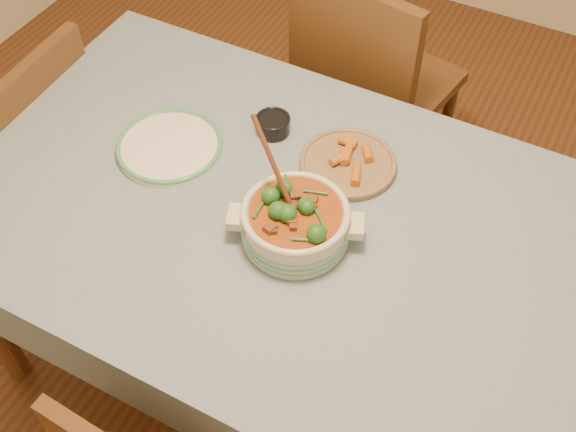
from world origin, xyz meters
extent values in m
plane|color=#4D2716|center=(0.00, 0.00, 0.00)|extent=(4.50, 4.50, 0.00)
cube|color=brown|center=(0.00, 0.00, 0.72)|extent=(1.60, 1.00, 0.05)
cube|color=gray|center=(0.00, 0.00, 0.75)|extent=(1.68, 1.08, 0.01)
cylinder|color=brown|center=(-0.73, 0.43, 0.35)|extent=(0.07, 0.07, 0.70)
cylinder|color=brown|center=(0.73, 0.43, 0.35)|extent=(0.07, 0.07, 0.70)
cylinder|color=beige|center=(0.09, -0.05, 0.81)|extent=(0.33, 0.33, 0.10)
torus|color=beige|center=(0.09, -0.05, 0.85)|extent=(0.26, 0.26, 0.02)
cube|color=beige|center=(0.22, 0.00, 0.82)|extent=(0.06, 0.08, 0.03)
cube|color=beige|center=(-0.04, -0.11, 0.82)|extent=(0.06, 0.08, 0.03)
cylinder|color=#9A4816|center=(0.09, -0.05, 0.85)|extent=(0.22, 0.22, 0.02)
cylinder|color=silver|center=(-0.35, 0.06, 0.77)|extent=(0.35, 0.35, 0.02)
torus|color=#42935D|center=(-0.35, 0.06, 0.77)|extent=(0.29, 0.29, 0.01)
cylinder|color=black|center=(-0.14, 0.26, 0.78)|extent=(0.09, 0.09, 0.05)
torus|color=black|center=(-0.14, 0.26, 0.80)|extent=(0.10, 0.10, 0.01)
cylinder|color=black|center=(-0.14, 0.26, 0.79)|extent=(0.08, 0.08, 0.01)
cylinder|color=#8E6C4E|center=(0.10, 0.23, 0.77)|extent=(0.27, 0.27, 0.02)
torus|color=#8E6C4E|center=(0.10, 0.23, 0.77)|extent=(0.26, 0.26, 0.01)
cube|color=#56361A|center=(-0.06, 0.89, 0.49)|extent=(0.53, 0.53, 0.04)
cube|color=#56361A|center=(-0.10, 0.69, 0.74)|extent=(0.46, 0.12, 0.49)
cylinder|color=#56361A|center=(0.16, 1.05, 0.25)|extent=(0.04, 0.04, 0.49)
cylinder|color=#56361A|center=(-0.22, 1.12, 0.25)|extent=(0.04, 0.04, 0.49)
cylinder|color=#56361A|center=(0.10, 0.66, 0.25)|extent=(0.04, 0.04, 0.49)
cylinder|color=#56361A|center=(-0.29, 0.73, 0.25)|extent=(0.04, 0.04, 0.49)
cube|color=#56361A|center=(-1.02, 0.08, 0.43)|extent=(0.42, 0.42, 0.04)
cube|color=#56361A|center=(-0.83, 0.09, 0.65)|extent=(0.05, 0.40, 0.43)
cylinder|color=#56361A|center=(-1.19, 0.25, 0.22)|extent=(0.04, 0.04, 0.43)
cylinder|color=#56361A|center=(-0.85, 0.26, 0.22)|extent=(0.04, 0.04, 0.43)
cylinder|color=#56361A|center=(-0.84, -0.08, 0.22)|extent=(0.04, 0.04, 0.43)
camera|label=1|loc=(0.58, -1.02, 2.14)|focal=45.00mm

